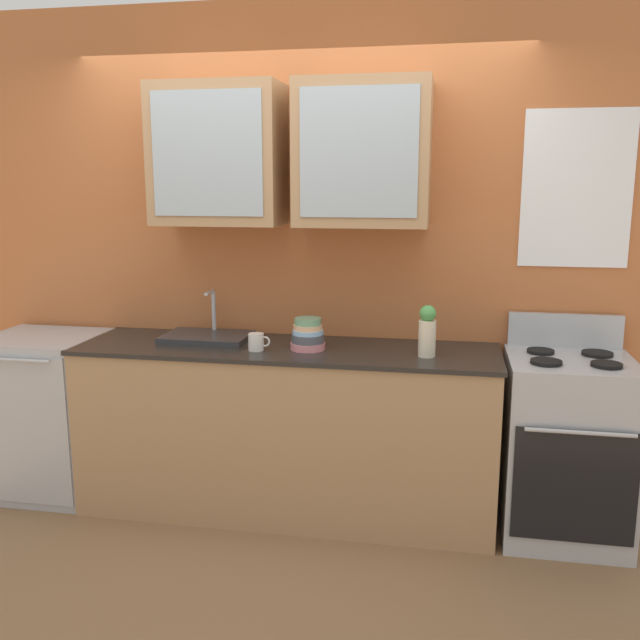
# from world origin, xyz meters

# --- Properties ---
(ground_plane) EXTENTS (10.00, 10.00, 0.00)m
(ground_plane) POSITION_xyz_m (0.00, 0.00, 0.00)
(ground_plane) COLOR brown
(back_wall_unit) EXTENTS (3.93, 0.47, 2.76)m
(back_wall_unit) POSITION_xyz_m (0.01, 0.30, 1.53)
(back_wall_unit) COLOR #B76638
(back_wall_unit) RESTS_ON ground_plane
(counter) EXTENTS (2.26, 0.62, 0.93)m
(counter) POSITION_xyz_m (0.00, 0.00, 0.47)
(counter) COLOR #A87F56
(counter) RESTS_ON ground_plane
(stove_range) EXTENTS (0.62, 0.63, 1.11)m
(stove_range) POSITION_xyz_m (1.47, -0.00, 0.48)
(stove_range) COLOR #ADAFB5
(stove_range) RESTS_ON ground_plane
(sink_faucet) EXTENTS (0.48, 0.32, 0.27)m
(sink_faucet) POSITION_xyz_m (-0.47, 0.09, 0.96)
(sink_faucet) COLOR #2D2D30
(sink_faucet) RESTS_ON counter
(bowl_stack) EXTENTS (0.18, 0.18, 0.17)m
(bowl_stack) POSITION_xyz_m (0.13, -0.03, 1.01)
(bowl_stack) COLOR #D87F84
(bowl_stack) RESTS_ON counter
(vase) EXTENTS (0.09, 0.09, 0.26)m
(vase) POSITION_xyz_m (0.75, -0.07, 1.07)
(vase) COLOR beige
(vase) RESTS_ON counter
(cup_near_sink) EXTENTS (0.12, 0.08, 0.09)m
(cup_near_sink) POSITION_xyz_m (-0.13, -0.11, 0.98)
(cup_near_sink) COLOR silver
(cup_near_sink) RESTS_ON counter
(dishwasher) EXTENTS (0.63, 0.61, 0.93)m
(dishwasher) POSITION_xyz_m (-1.44, -0.00, 0.47)
(dishwasher) COLOR #ADAFB5
(dishwasher) RESTS_ON ground_plane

